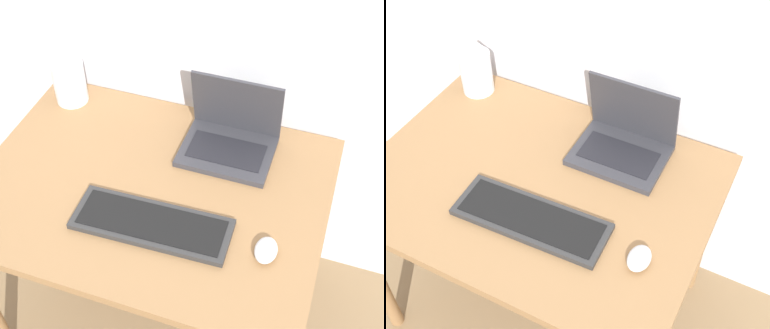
% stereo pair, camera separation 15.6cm
% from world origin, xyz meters
% --- Properties ---
extents(desk, '(1.07, 0.80, 0.72)m').
position_xyz_m(desk, '(0.00, 0.40, 0.63)').
color(desk, olive).
rests_on(desk, ground_plane).
extents(laptop, '(0.29, 0.23, 0.25)m').
position_xyz_m(laptop, '(0.18, 0.64, 0.77)').
color(laptop, '#333338').
rests_on(laptop, desk).
extents(keyboard, '(0.46, 0.18, 0.02)m').
position_xyz_m(keyboard, '(0.06, 0.26, 0.73)').
color(keyboard, '#2D2D2D').
rests_on(keyboard, desk).
extents(mouse, '(0.06, 0.09, 0.03)m').
position_xyz_m(mouse, '(0.39, 0.27, 0.74)').
color(mouse, silver).
rests_on(mouse, desk).
extents(vase, '(0.11, 0.11, 0.22)m').
position_xyz_m(vase, '(-0.42, 0.70, 0.83)').
color(vase, white).
rests_on(vase, desk).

